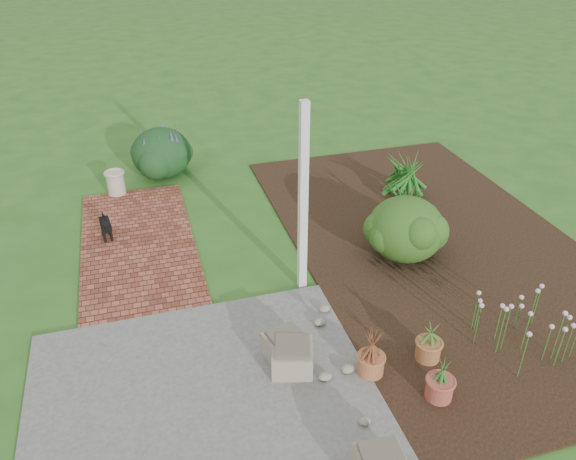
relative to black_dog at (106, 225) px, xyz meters
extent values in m
plane|color=#2C5D1D|center=(2.12, -1.97, -0.28)|extent=(80.00, 80.00, 0.00)
cube|color=#595957|center=(0.87, -3.72, -0.26)|extent=(3.50, 3.50, 0.04)
cube|color=brown|center=(0.42, -0.22, -0.26)|extent=(1.60, 3.50, 0.04)
cube|color=black|center=(4.62, -1.47, -0.26)|extent=(4.00, 7.00, 0.03)
cube|color=white|center=(2.42, -1.87, 0.97)|extent=(0.10, 0.10, 2.50)
cube|color=gray|center=(1.86, -3.30, -0.09)|extent=(0.54, 0.54, 0.29)
cube|color=gray|center=(1.84, -3.12, -0.10)|extent=(0.50, 0.50, 0.28)
cube|color=black|center=(0.00, 0.04, -0.01)|extent=(0.17, 0.32, 0.14)
cylinder|color=black|center=(-0.04, -0.08, -0.16)|extent=(0.04, 0.04, 0.15)
cylinder|color=black|center=(0.06, -0.07, -0.16)|extent=(0.04, 0.04, 0.15)
cylinder|color=black|center=(-0.07, 0.14, -0.16)|extent=(0.04, 0.04, 0.15)
cylinder|color=black|center=(0.03, 0.15, -0.16)|extent=(0.04, 0.04, 0.15)
sphere|color=black|center=(0.02, -0.15, 0.10)|extent=(0.13, 0.13, 0.13)
cone|color=black|center=(-0.03, 0.20, 0.08)|extent=(0.06, 0.10, 0.11)
cylinder|color=#BFB09D|center=(0.18, 1.49, -0.04)|extent=(0.33, 0.33, 0.39)
ellipsoid|color=#0C3B12|center=(4.00, -1.61, 0.20)|extent=(1.18, 1.18, 0.90)
cylinder|color=#A96339|center=(2.64, -3.58, -0.13)|extent=(0.29, 0.29, 0.23)
cylinder|color=#975D33|center=(3.33, -3.56, -0.13)|extent=(0.35, 0.35, 0.23)
cylinder|color=#A54637|center=(3.17, -4.10, -0.13)|extent=(0.34, 0.34, 0.23)
ellipsoid|color=black|center=(1.02, 2.11, 0.18)|extent=(1.28, 1.28, 0.91)
camera|label=1|loc=(0.56, -7.53, 4.14)|focal=35.00mm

